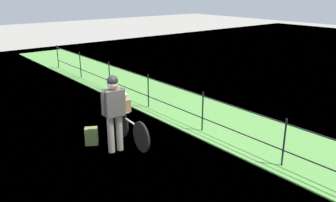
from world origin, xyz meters
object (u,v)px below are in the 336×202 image
(mooring_bollard, at_px, (112,95))
(wooden_crate, at_px, (123,105))
(cyclist_person, at_px, (114,107))
(bicycle_main, at_px, (130,129))
(backpack_on_paving, at_px, (91,136))
(terrier_dog, at_px, (123,96))

(mooring_bollard, bearing_deg, wooden_crate, -24.59)
(cyclist_person, bearing_deg, wooden_crate, 133.43)
(mooring_bollard, bearing_deg, bicycle_main, -22.54)
(wooden_crate, relative_size, backpack_on_paving, 0.84)
(cyclist_person, distance_m, backpack_on_paving, 1.05)
(bicycle_main, xyz_separation_m, wooden_crate, (-0.34, 0.03, 0.47))
(bicycle_main, xyz_separation_m, backpack_on_paving, (-0.50, -0.72, -0.16))
(bicycle_main, distance_m, cyclist_person, 0.80)
(wooden_crate, bearing_deg, cyclist_person, -46.57)
(bicycle_main, bearing_deg, backpack_on_paving, -124.65)
(terrier_dog, distance_m, cyclist_person, 0.66)
(mooring_bollard, bearing_deg, cyclist_person, -28.75)
(wooden_crate, height_order, terrier_dog, terrier_dog)
(terrier_dog, bearing_deg, cyclist_person, -47.98)
(bicycle_main, relative_size, cyclist_person, 0.97)
(bicycle_main, distance_m, mooring_bollard, 3.21)
(wooden_crate, height_order, cyclist_person, cyclist_person)
(wooden_crate, distance_m, backpack_on_paving, 0.99)
(cyclist_person, height_order, mooring_bollard, cyclist_person)
(cyclist_person, relative_size, mooring_bollard, 4.34)
(bicycle_main, distance_m, backpack_on_paving, 0.89)
(cyclist_person, bearing_deg, mooring_bollard, 151.25)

